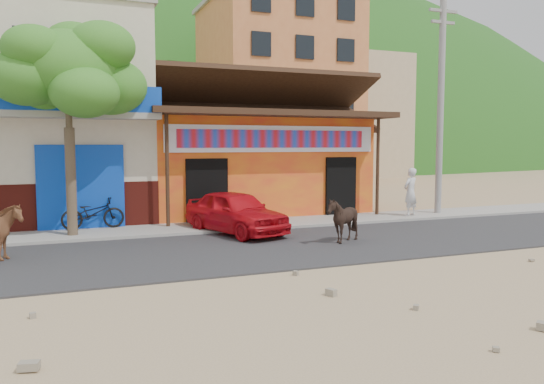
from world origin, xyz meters
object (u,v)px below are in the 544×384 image
Objects in this scene: cow_dark at (343,220)px; utility_pole at (441,105)px; tree at (69,128)px; scooter at (93,213)px; pedestrian at (410,192)px; red_car at (236,212)px.

utility_pole is at bearing 133.45° from cow_dark.
utility_pole reaches higher than tree.
tree is 2.74m from scooter.
cow_dark is at bearing -148.90° from utility_pole.
utility_pole reaches higher than pedestrian.
scooter is 1.07× the size of pedestrian.
scooter is (0.60, 0.90, -2.52)m from tree.
pedestrian reaches higher than cow_dark.
red_car is at bearing -121.03° from scooter.
utility_pole reaches higher than red_car.
pedestrian is (-1.48, -0.32, -3.15)m from utility_pole.
tree is 3.52× the size of pedestrian.
utility_pole is 6.54× the size of cow_dark.
utility_pole is 2.13× the size of red_car.
tree is 7.93m from cow_dark.
tree is 4.90× the size of cow_dark.
tree is 1.60× the size of red_car.
tree is 11.52m from pedestrian.
cow_dark is at bearing -66.82° from red_car.
tree is 3.29× the size of scooter.
cow_dark is 0.67× the size of scooter.
utility_pole is 9.07m from red_car.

